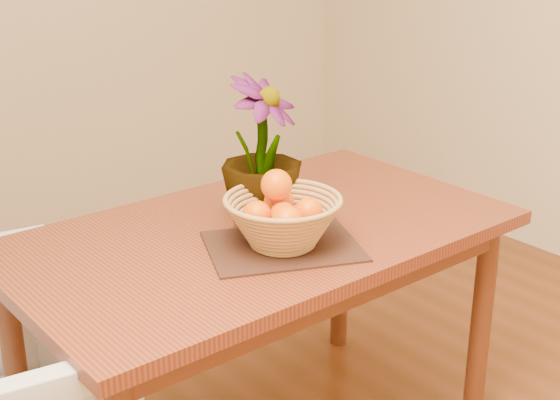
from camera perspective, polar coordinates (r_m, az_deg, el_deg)
table at (r=2.21m, az=-1.38°, el=-4.17°), size 1.40×0.80×0.75m
placemat at (r=2.05m, az=0.21°, el=-3.40°), size 0.48×0.43×0.01m
wicker_basket at (r=2.02m, az=0.21°, el=-1.71°), size 0.31×0.31×0.13m
orange_pile at (r=2.01m, az=0.12°, el=-0.54°), size 0.19×0.20×0.15m
potted_plant at (r=2.16m, az=-1.34°, el=3.63°), size 0.31×0.31×0.41m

